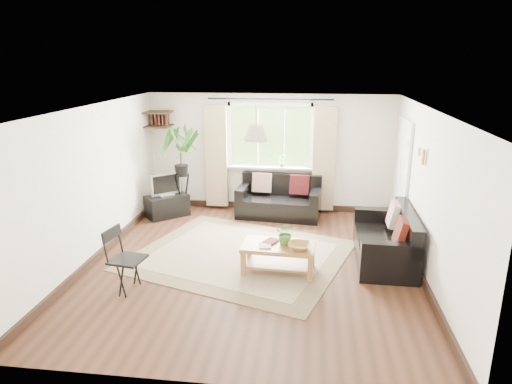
# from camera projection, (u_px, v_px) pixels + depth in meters

# --- Properties ---
(floor) EXTENTS (5.50, 5.50, 0.00)m
(floor) POSITION_uv_depth(u_px,v_px,m) (253.00, 264.00, 7.10)
(floor) COLOR #331D11
(floor) RESTS_ON ground
(ceiling) EXTENTS (5.50, 5.50, 0.00)m
(ceiling) POSITION_uv_depth(u_px,v_px,m) (253.00, 108.00, 6.42)
(ceiling) COLOR white
(ceiling) RESTS_ON floor
(wall_back) EXTENTS (5.00, 0.02, 2.40)m
(wall_back) POSITION_uv_depth(u_px,v_px,m) (270.00, 153.00, 9.37)
(wall_back) COLOR silver
(wall_back) RESTS_ON floor
(wall_front) EXTENTS (5.00, 0.02, 2.40)m
(wall_front) POSITION_uv_depth(u_px,v_px,m) (213.00, 274.00, 4.14)
(wall_front) COLOR silver
(wall_front) RESTS_ON floor
(wall_left) EXTENTS (0.02, 5.50, 2.40)m
(wall_left) POSITION_uv_depth(u_px,v_px,m) (93.00, 184.00, 7.05)
(wall_left) COLOR silver
(wall_left) RESTS_ON floor
(wall_right) EXTENTS (0.02, 5.50, 2.40)m
(wall_right) POSITION_uv_depth(u_px,v_px,m) (427.00, 196.00, 6.46)
(wall_right) COLOR silver
(wall_right) RESTS_ON floor
(rug) EXTENTS (3.90, 3.60, 0.02)m
(rug) POSITION_uv_depth(u_px,v_px,m) (240.00, 255.00, 7.40)
(rug) COLOR beige
(rug) RESTS_ON floor
(window) EXTENTS (2.50, 0.16, 2.16)m
(window) POSITION_uv_depth(u_px,v_px,m) (270.00, 136.00, 9.24)
(window) COLOR white
(window) RESTS_ON wall_back
(door) EXTENTS (0.06, 0.96, 2.06)m
(door) POSITION_uv_depth(u_px,v_px,m) (402.00, 179.00, 8.14)
(door) COLOR silver
(door) RESTS_ON wall_right
(corner_shelf) EXTENTS (0.50, 0.50, 0.34)m
(corner_shelf) POSITION_uv_depth(u_px,v_px,m) (158.00, 119.00, 9.21)
(corner_shelf) COLOR black
(corner_shelf) RESTS_ON wall_back
(pendant_lamp) EXTENTS (0.36, 0.36, 0.54)m
(pendant_lamp) POSITION_uv_depth(u_px,v_px,m) (256.00, 129.00, 6.90)
(pendant_lamp) COLOR beige
(pendant_lamp) RESTS_ON ceiling
(wall_sconce) EXTENTS (0.12, 0.12, 0.28)m
(wall_sconce) POSITION_uv_depth(u_px,v_px,m) (421.00, 154.00, 6.60)
(wall_sconce) COLOR beige
(wall_sconce) RESTS_ON wall_right
(sofa_back) EXTENTS (1.71, 0.97, 0.77)m
(sofa_back) POSITION_uv_depth(u_px,v_px,m) (279.00, 198.00, 9.13)
(sofa_back) COLOR black
(sofa_back) RESTS_ON floor
(sofa_right) EXTENTS (1.69, 0.88, 0.79)m
(sofa_right) POSITION_uv_depth(u_px,v_px,m) (384.00, 237.00, 7.10)
(sofa_right) COLOR black
(sofa_right) RESTS_ON floor
(coffee_table) EXTENTS (1.11, 0.65, 0.44)m
(coffee_table) POSITION_uv_depth(u_px,v_px,m) (279.00, 258.00, 6.78)
(coffee_table) COLOR #926030
(coffee_table) RESTS_ON floor
(table_plant) EXTENTS (0.36, 0.33, 0.34)m
(table_plant) POSITION_uv_depth(u_px,v_px,m) (286.00, 233.00, 6.69)
(table_plant) COLOR #3C6A2A
(table_plant) RESTS_ON coffee_table
(bowl) EXTENTS (0.35, 0.35, 0.08)m
(bowl) POSITION_uv_depth(u_px,v_px,m) (299.00, 246.00, 6.55)
(bowl) COLOR olive
(bowl) RESTS_ON coffee_table
(book_a) EXTENTS (0.20, 0.25, 0.02)m
(book_a) POSITION_uv_depth(u_px,v_px,m) (259.00, 245.00, 6.67)
(book_a) COLOR silver
(book_a) RESTS_ON coffee_table
(book_b) EXTENTS (0.27, 0.30, 0.02)m
(book_b) POSITION_uv_depth(u_px,v_px,m) (266.00, 240.00, 6.86)
(book_b) COLOR #562A22
(book_b) RESTS_ON coffee_table
(tv_stand) EXTENTS (0.91, 0.88, 0.44)m
(tv_stand) POSITION_uv_depth(u_px,v_px,m) (167.00, 206.00, 9.18)
(tv_stand) COLOR black
(tv_stand) RESTS_ON floor
(tv) EXTENTS (0.60, 0.57, 0.48)m
(tv) POSITION_uv_depth(u_px,v_px,m) (166.00, 184.00, 9.05)
(tv) COLOR #A5A5AA
(tv) RESTS_ON tv_stand
(palm_stand) EXTENTS (0.82, 0.82, 1.80)m
(palm_stand) POSITION_uv_depth(u_px,v_px,m) (181.00, 171.00, 9.15)
(palm_stand) COLOR black
(palm_stand) RESTS_ON floor
(folding_chair) EXTENTS (0.53, 0.53, 0.89)m
(folding_chair) POSITION_uv_depth(u_px,v_px,m) (128.00, 261.00, 6.17)
(folding_chair) COLOR black
(folding_chair) RESTS_ON floor
(sill_plant) EXTENTS (0.14, 0.10, 0.27)m
(sill_plant) POSITION_uv_depth(u_px,v_px,m) (282.00, 161.00, 9.27)
(sill_plant) COLOR #2D6023
(sill_plant) RESTS_ON window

